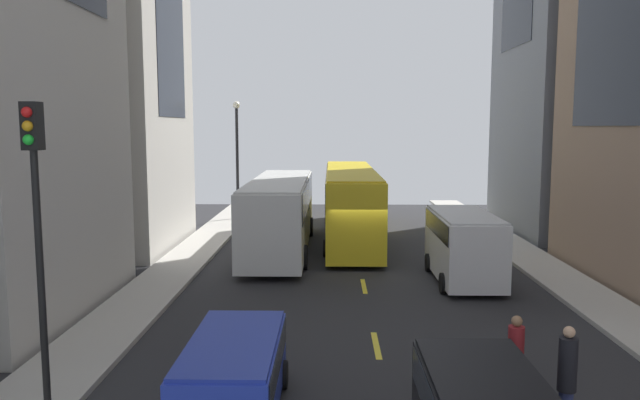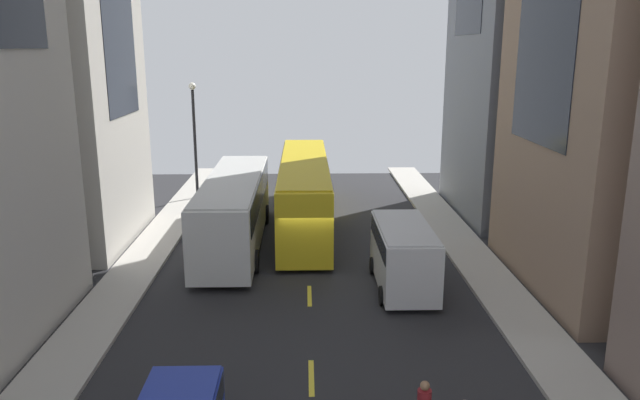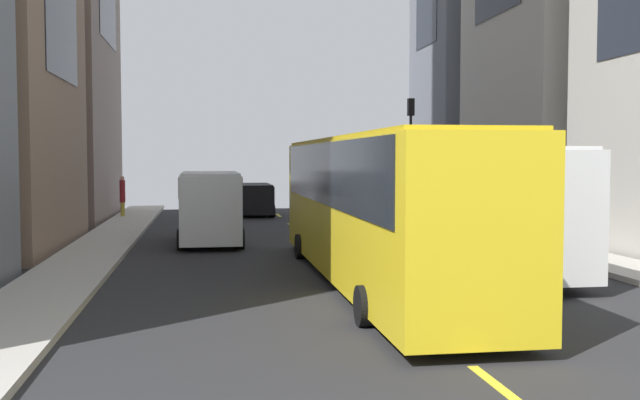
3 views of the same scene
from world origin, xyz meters
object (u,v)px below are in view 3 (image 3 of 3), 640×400
object	(u,v)px
pedestrian_waiting_curb	(219,197)
pedestrian_walking_far	(122,195)
car_blue_1	(343,200)
delivery_van_white	(210,202)
pedestrian_crossing_mid	(232,199)
car_black_0	(253,197)
streetcar_yellow	(373,197)
traffic_light_near_corner	(411,134)
city_bus_white	(458,194)

from	to	relation	value
pedestrian_waiting_curb	pedestrian_walking_far	bearing A→B (deg)	60.67
pedestrian_waiting_curb	car_blue_1	bearing A→B (deg)	-121.14
delivery_van_white	pedestrian_waiting_curb	size ratio (longest dim) A/B	2.50
pedestrian_waiting_curb	pedestrian_crossing_mid	bearing A→B (deg)	-170.86
car_blue_1	pedestrian_crossing_mid	size ratio (longest dim) A/B	2.05
pedestrian_crossing_mid	pedestrian_waiting_curb	distance (m)	1.17
car_black_0	car_blue_1	world-z (taller)	car_black_0
streetcar_yellow	car_blue_1	bearing A→B (deg)	-98.60
car_black_0	car_blue_1	distance (m)	5.08
delivery_van_white	pedestrian_walking_far	bearing A→B (deg)	-69.55
delivery_van_white	pedestrian_waiting_curb	xyz separation A→B (m)	(-0.50, -11.23, -0.42)
car_blue_1	pedestrian_crossing_mid	distance (m)	5.70
delivery_van_white	pedestrian_crossing_mid	world-z (taller)	delivery_van_white
pedestrian_walking_far	pedestrian_crossing_mid	bearing A→B (deg)	7.19
pedestrian_crossing_mid	pedestrian_waiting_curb	xyz separation A→B (m)	(0.67, -0.96, 0.05)
traffic_light_near_corner	pedestrian_walking_far	bearing A→B (deg)	-2.42
streetcar_yellow	delivery_van_white	xyz separation A→B (m)	(3.91, -8.89, -0.61)
car_black_0	pedestrian_crossing_mid	distance (m)	3.01
city_bus_white	car_black_0	xyz separation A→B (m)	(4.88, -18.68, -1.01)
city_bus_white	car_blue_1	world-z (taller)	city_bus_white
streetcar_yellow	traffic_light_near_corner	distance (m)	20.98
streetcar_yellow	pedestrian_walking_far	xyz separation A→B (m)	(8.21, -20.42, -0.89)
streetcar_yellow	car_black_0	world-z (taller)	streetcar_yellow
city_bus_white	delivery_van_white	size ratio (longest dim) A/B	2.36
streetcar_yellow	car_black_0	distance (m)	22.00
car_blue_1	pedestrian_crossing_mid	bearing A→B (deg)	3.66
streetcar_yellow	delivery_van_white	size ratio (longest dim) A/B	2.87
car_black_0	pedestrian_walking_far	xyz separation A→B (m)	(6.68, 1.50, 0.25)
pedestrian_crossing_mid	pedestrian_waiting_curb	size ratio (longest dim) A/B	0.95
pedestrian_crossing_mid	pedestrian_walking_far	xyz separation A→B (m)	(5.47, -1.26, 0.20)
streetcar_yellow	pedestrian_waiting_curb	bearing A→B (deg)	-80.39
car_blue_1	pedestrian_waiting_curb	world-z (taller)	pedestrian_waiting_curb
city_bus_white	streetcar_yellow	bearing A→B (deg)	43.93
delivery_van_white	traffic_light_near_corner	world-z (taller)	traffic_light_near_corner
city_bus_white	traffic_light_near_corner	bearing A→B (deg)	-101.09
car_blue_1	car_black_0	bearing A→B (deg)	-28.12
city_bus_white	pedestrian_walking_far	bearing A→B (deg)	-56.06
pedestrian_walking_far	car_black_0	bearing A→B (deg)	32.80
pedestrian_waiting_curb	car_black_0	bearing A→B (deg)	-72.13
traffic_light_near_corner	pedestrian_crossing_mid	bearing A→B (deg)	3.87
city_bus_white	traffic_light_near_corner	world-z (taller)	traffic_light_near_corner
car_blue_1	pedestrian_walking_far	distance (m)	11.20
delivery_van_white	car_blue_1	xyz separation A→B (m)	(-6.86, -10.63, -0.60)
streetcar_yellow	car_black_0	xyz separation A→B (m)	(1.53, -21.92, -1.13)
car_black_0	pedestrian_walking_far	distance (m)	6.85
delivery_van_white	pedestrian_walking_far	xyz separation A→B (m)	(4.30, -11.53, -0.27)
streetcar_yellow	delivery_van_white	bearing A→B (deg)	-66.28
car_black_0	pedestrian_waiting_curb	world-z (taller)	pedestrian_waiting_curb
city_bus_white	pedestrian_crossing_mid	xyz separation A→B (m)	(6.10, -15.92, -0.97)
pedestrian_walking_far	pedestrian_waiting_curb	xyz separation A→B (m)	(-4.80, 0.30, -0.15)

